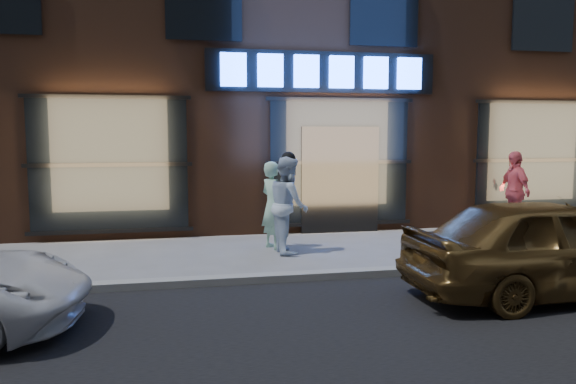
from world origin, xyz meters
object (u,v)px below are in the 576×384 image
Objects in this scene: man_bowtie at (273,205)px; gold_sedan at (552,247)px; passerby at (514,191)px; man_cap at (288,205)px.

man_bowtie is 5.12m from gold_sedan.
passerby is at bearing -106.09° from man_bowtie.
man_bowtie reaches higher than gold_sedan.
passerby is at bearing -29.46° from gold_sedan.
man_bowtie is 0.93× the size of man_cap.
passerby is 0.45× the size of gold_sedan.
man_bowtie is at bearing 37.61° from gold_sedan.
gold_sedan is at bearing -165.17° from man_bowtie.
man_bowtie is at bearing -81.21° from passerby.
man_cap is 0.99× the size of passerby.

